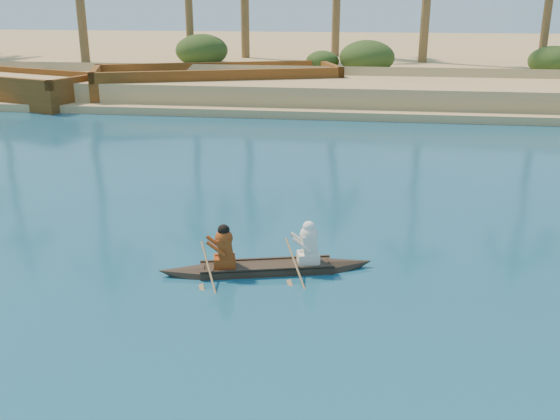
# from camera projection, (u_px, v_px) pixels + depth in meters

# --- Properties ---
(sandy_embankment) EXTENTS (150.00, 51.00, 1.50)m
(sandy_embankment) POSITION_uv_depth(u_px,v_px,m) (377.00, 59.00, 51.09)
(sandy_embankment) COLOR tan
(sandy_embankment) RESTS_ON ground
(shrub_cluster) EXTENTS (100.00, 6.00, 2.40)m
(shrub_cluster) POSITION_uv_depth(u_px,v_px,m) (378.00, 71.00, 36.46)
(shrub_cluster) COLOR #233A15
(shrub_cluster) RESTS_ON ground
(canoe) EXTENTS (4.38, 1.68, 1.21)m
(canoe) POSITION_uv_depth(u_px,v_px,m) (267.00, 261.00, 12.58)
(canoe) COLOR #2F211A
(canoe) RESTS_ON ground
(barge_left) EXTENTS (11.85, 7.10, 1.87)m
(barge_left) POSITION_uv_depth(u_px,v_px,m) (0.00, 89.00, 33.35)
(barge_left) COLOR brown
(barge_left) RESTS_ON ground
(barge_mid) EXTENTS (13.60, 8.31, 2.15)m
(barge_mid) POSITION_uv_depth(u_px,v_px,m) (217.00, 86.00, 33.56)
(barge_mid) COLOR brown
(barge_mid) RESTS_ON ground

